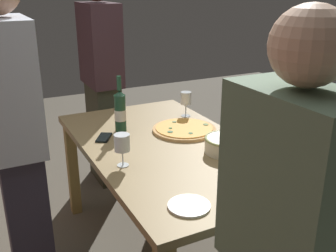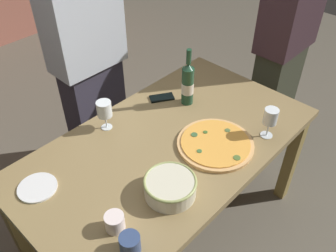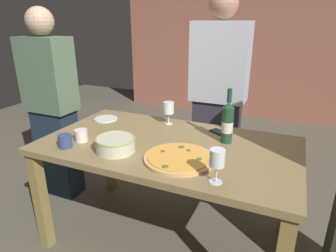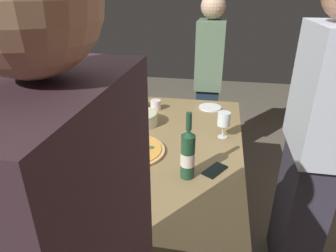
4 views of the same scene
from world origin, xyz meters
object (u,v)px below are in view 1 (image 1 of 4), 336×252
object	(u,v)px
cup_ceramic	(276,164)
person_host	(102,81)
cup_amber	(253,168)
serving_bowl	(226,144)
person_guest_right	(16,143)
wine_glass_near_pizza	(122,143)
dining_table	(168,159)
wine_glass_by_bottle	(186,99)
pizza	(184,129)
side_plate	(189,206)
cell_phone	(104,138)
wine_bottle	(120,111)

from	to	relation	value
cup_ceramic	person_host	world-z (taller)	person_host
cup_amber	serving_bowl	bearing A→B (deg)	-8.12
person_host	person_guest_right	size ratio (longest dim) A/B	1.00
wine_glass_near_pizza	person_host	world-z (taller)	person_host
dining_table	serving_bowl	distance (m)	0.36
cup_amber	person_guest_right	size ratio (longest dim) A/B	0.05
dining_table	wine_glass_by_bottle	bearing A→B (deg)	-40.47
pizza	side_plate	bearing A→B (deg)	152.11
cell_phone	side_plate	bearing A→B (deg)	126.49
cup_amber	person_host	distance (m)	1.70
wine_glass_near_pizza	side_plate	size ratio (longest dim) A/B	0.95
serving_bowl	person_guest_right	world-z (taller)	person_guest_right
side_plate	person_guest_right	world-z (taller)	person_guest_right
side_plate	wine_glass_by_bottle	bearing A→B (deg)	-28.72
cup_ceramic	side_plate	size ratio (longest dim) A/B	0.47
person_guest_right	dining_table	bearing A→B (deg)	-0.00
wine_bottle	cup_amber	xyz separation A→B (m)	(-0.86, -0.36, -0.09)
wine_glass_by_bottle	side_plate	xyz separation A→B (m)	(-1.03, 0.56, -0.12)
dining_table	person_guest_right	world-z (taller)	person_guest_right
dining_table	cell_phone	world-z (taller)	cell_phone
serving_bowl	side_plate	bearing A→B (deg)	130.68
wine_bottle	person_guest_right	distance (m)	0.67
person_guest_right	cup_amber	bearing A→B (deg)	-24.65
wine_glass_near_pizza	wine_glass_by_bottle	world-z (taller)	wine_glass_by_bottle
pizza	cup_amber	size ratio (longest dim) A/B	4.82
wine_glass_by_bottle	wine_glass_near_pizza	bearing A→B (deg)	128.92
dining_table	pizza	xyz separation A→B (m)	(0.15, -0.19, 0.10)
dining_table	wine_bottle	world-z (taller)	wine_bottle
serving_bowl	wine_glass_by_bottle	bearing A→B (deg)	-9.47
serving_bowl	wine_glass_near_pizza	bearing A→B (deg)	80.32
dining_table	wine_glass_by_bottle	size ratio (longest dim) A/B	9.27
wine_glass_by_bottle	side_plate	world-z (taller)	wine_glass_by_bottle
wine_bottle	cup_ceramic	distance (m)	1.00
wine_glass_near_pizza	person_guest_right	bearing A→B (deg)	61.91
cup_amber	person_host	world-z (taller)	person_host
cup_ceramic	side_plate	distance (m)	0.54
person_host	wine_glass_near_pizza	bearing A→B (deg)	-14.16
wine_glass_near_pizza	side_plate	xyz separation A→B (m)	(-0.49, -0.10, -0.12)
serving_bowl	person_guest_right	bearing A→B (deg)	71.46
serving_bowl	cup_amber	xyz separation A→B (m)	(-0.29, 0.04, -0.01)
wine_glass_near_pizza	cup_amber	world-z (taller)	wine_glass_near_pizza
serving_bowl	wine_glass_near_pizza	xyz separation A→B (m)	(0.10, 0.56, 0.07)
dining_table	wine_glass_by_bottle	distance (m)	0.57
cup_ceramic	side_plate	bearing A→B (deg)	98.94
pizza	wine_bottle	world-z (taller)	wine_bottle
wine_glass_by_bottle	dining_table	bearing A→B (deg)	139.53
serving_bowl	cup_ceramic	size ratio (longest dim) A/B	2.85
pizza	wine_bottle	xyz separation A→B (m)	(0.18, 0.35, 0.12)
pizza	serving_bowl	distance (m)	0.39
dining_table	cell_phone	xyz separation A→B (m)	(0.26, 0.30, 0.10)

